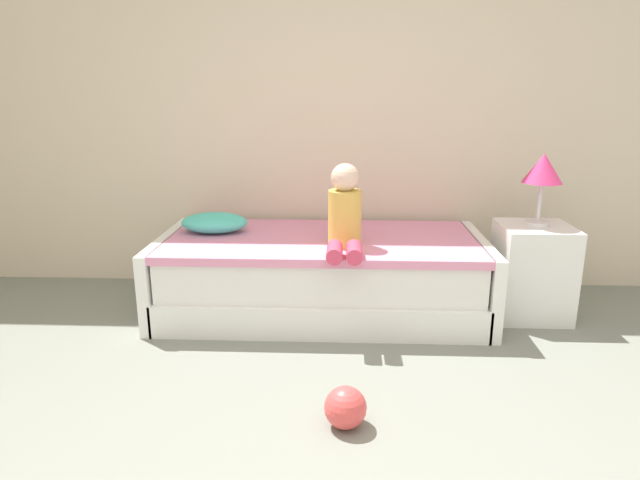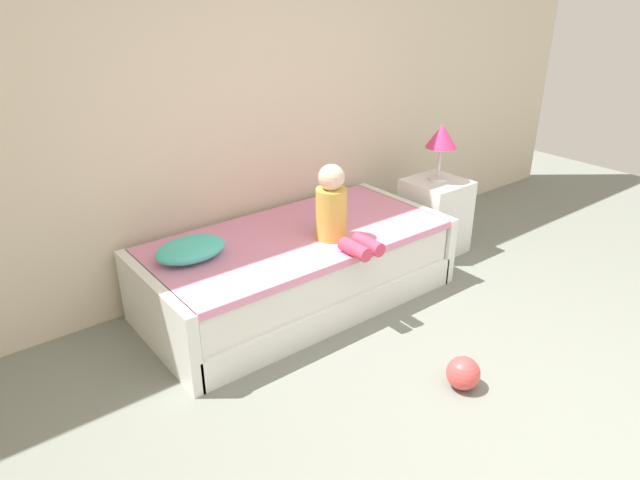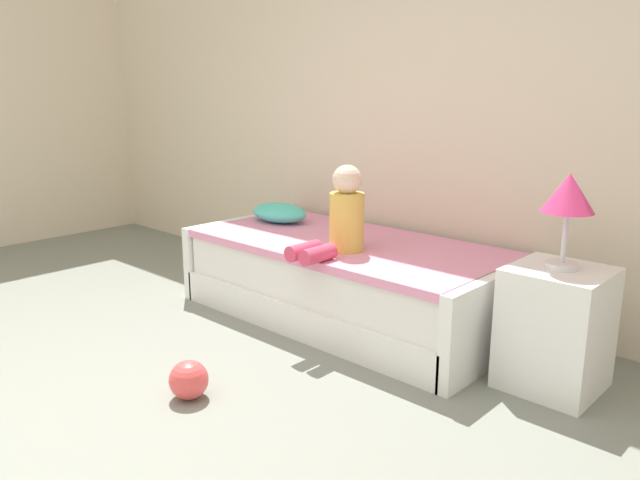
% 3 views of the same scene
% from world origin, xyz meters
% --- Properties ---
extents(wall_rear, '(7.20, 0.10, 2.90)m').
position_xyz_m(wall_rear, '(0.00, 2.60, 1.45)').
color(wall_rear, beige).
rests_on(wall_rear, ground).
extents(bed, '(2.11, 1.00, 0.50)m').
position_xyz_m(bed, '(-0.05, 2.00, 0.25)').
color(bed, white).
rests_on(bed, ground).
extents(nightstand, '(0.44, 0.44, 0.60)m').
position_xyz_m(nightstand, '(1.30, 1.97, 0.30)').
color(nightstand, white).
rests_on(nightstand, ground).
extents(table_lamp, '(0.24, 0.24, 0.45)m').
position_xyz_m(table_lamp, '(1.30, 1.97, 0.94)').
color(table_lamp, silver).
rests_on(table_lamp, nightstand).
extents(child_figure, '(0.20, 0.51, 0.50)m').
position_xyz_m(child_figure, '(0.10, 1.77, 0.70)').
color(child_figure, gold).
rests_on(child_figure, bed).
extents(pillow, '(0.44, 0.30, 0.13)m').
position_xyz_m(pillow, '(-0.77, 2.10, 0.56)').
color(pillow, '#4CCCBC').
rests_on(pillow, bed).
extents(toy_ball, '(0.19, 0.19, 0.19)m').
position_xyz_m(toy_ball, '(0.11, 0.68, 0.09)').
color(toy_ball, '#E54C4C').
rests_on(toy_ball, ground).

